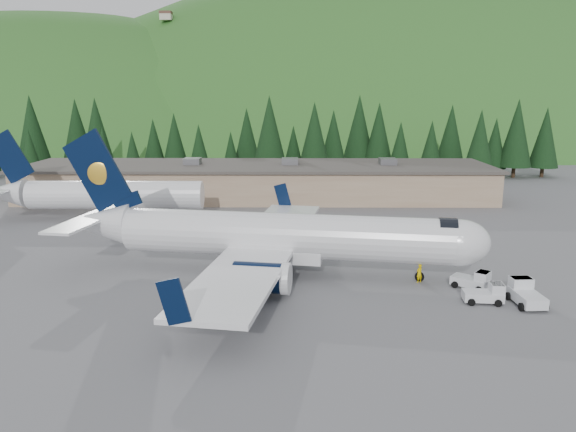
# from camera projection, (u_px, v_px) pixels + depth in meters

# --- Properties ---
(ground) EXTENTS (600.00, 600.00, 0.00)m
(ground) POSITION_uv_depth(u_px,v_px,m) (287.00, 274.00, 50.06)
(ground) COLOR #5D5D62
(airliner) EXTENTS (38.26, 36.07, 12.71)m
(airliner) POSITION_uv_depth(u_px,v_px,m) (275.00, 237.00, 49.53)
(airliner) COLOR white
(airliner) RESTS_ON ground
(second_airliner) EXTENTS (27.50, 11.00, 10.05)m
(second_airliner) POSITION_uv_depth(u_px,v_px,m) (93.00, 194.00, 71.07)
(second_airliner) COLOR white
(second_airliner) RESTS_ON ground
(baggage_tug_a) EXTENTS (3.08, 2.01, 1.58)m
(baggage_tug_a) POSITION_uv_depth(u_px,v_px,m) (487.00, 294.00, 43.07)
(baggage_tug_a) COLOR silver
(baggage_tug_a) RESTS_ON ground
(baggage_tug_b) EXTENTS (3.27, 2.99, 1.59)m
(baggage_tug_b) POSITION_uv_depth(u_px,v_px,m) (474.00, 280.00, 46.19)
(baggage_tug_b) COLOR silver
(baggage_tug_b) RESTS_ON ground
(baggage_tug_c) EXTENTS (2.24, 3.52, 1.83)m
(baggage_tug_c) POSITION_uv_depth(u_px,v_px,m) (525.00, 294.00, 42.81)
(baggage_tug_c) COLOR silver
(baggage_tug_c) RESTS_ON ground
(terminal_building) EXTENTS (71.00, 17.00, 6.10)m
(terminal_building) POSITION_uv_depth(u_px,v_px,m) (258.00, 181.00, 86.67)
(terminal_building) COLOR #987A5D
(terminal_building) RESTS_ON ground
(ramp_worker) EXTENTS (0.71, 0.66, 1.64)m
(ramp_worker) POSITION_uv_depth(u_px,v_px,m) (419.00, 273.00, 47.69)
(ramp_worker) COLOR #FFD100
(ramp_worker) RESTS_ON ground
(tree_line) EXTENTS (113.68, 18.79, 14.38)m
(tree_line) POSITION_uv_depth(u_px,v_px,m) (272.00, 137.00, 107.69)
(tree_line) COLOR black
(tree_line) RESTS_ON ground
(hills) EXTENTS (614.00, 330.00, 300.00)m
(hills) POSITION_uv_depth(u_px,v_px,m) (402.00, 303.00, 269.84)
(hills) COLOR #224F16
(hills) RESTS_ON ground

